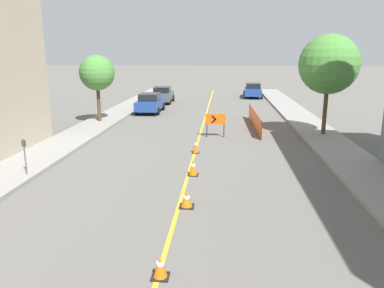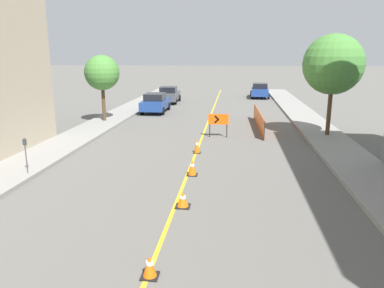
{
  "view_description": "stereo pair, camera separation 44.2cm",
  "coord_description": "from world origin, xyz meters",
  "px_view_note": "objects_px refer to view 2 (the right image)",
  "views": [
    {
      "loc": [
        1.37,
        4.15,
        4.82
      ],
      "look_at": [
        0.06,
        19.7,
        1.0
      ],
      "focal_mm": 35.0,
      "sensor_mm": 36.0,
      "label": 1
    },
    {
      "loc": [
        1.81,
        4.19,
        4.82
      ],
      "look_at": [
        0.06,
        19.7,
        1.0
      ],
      "focal_mm": 35.0,
      "sensor_mm": 36.0,
      "label": 2
    }
  ],
  "objects_px": {
    "parked_car_curb_near": "(155,103)",
    "traffic_cone_farthest": "(197,146)",
    "traffic_cone_fourth": "(183,199)",
    "street_tree_right_near": "(333,65)",
    "parked_car_curb_mid": "(169,95)",
    "parking_meter_near_curb": "(25,149)",
    "traffic_cone_third": "(150,266)",
    "traffic_cone_fifth": "(192,167)",
    "parked_car_curb_far": "(260,90)",
    "arrow_barricade_primary": "(218,120)",
    "street_tree_left_near": "(102,73)"
  },
  "relations": [
    {
      "from": "traffic_cone_third",
      "to": "street_tree_right_near",
      "type": "xyz_separation_m",
      "value": [
        7.2,
        14.88,
        3.92
      ]
    },
    {
      "from": "parked_car_curb_mid",
      "to": "parking_meter_near_curb",
      "type": "distance_m",
      "value": 23.18
    },
    {
      "from": "traffic_cone_fifth",
      "to": "parked_car_curb_mid",
      "type": "xyz_separation_m",
      "value": [
        -4.81,
        22.15,
        0.47
      ]
    },
    {
      "from": "traffic_cone_farthest",
      "to": "street_tree_left_near",
      "type": "xyz_separation_m",
      "value": [
        -7.31,
        7.47,
        3.11
      ]
    },
    {
      "from": "parked_car_curb_near",
      "to": "parked_car_curb_mid",
      "type": "distance_m",
      "value": 6.19
    },
    {
      "from": "parked_car_curb_near",
      "to": "parked_car_curb_mid",
      "type": "xyz_separation_m",
      "value": [
        0.04,
        6.19,
        0.0
      ]
    },
    {
      "from": "traffic_cone_third",
      "to": "traffic_cone_fifth",
      "type": "relative_size",
      "value": 0.79
    },
    {
      "from": "traffic_cone_fifth",
      "to": "parked_car_curb_mid",
      "type": "relative_size",
      "value": 0.15
    },
    {
      "from": "traffic_cone_fifth",
      "to": "traffic_cone_farthest",
      "type": "height_order",
      "value": "traffic_cone_farthest"
    },
    {
      "from": "arrow_barricade_primary",
      "to": "parked_car_curb_far",
      "type": "distance_m",
      "value": 20.61
    },
    {
      "from": "arrow_barricade_primary",
      "to": "parked_car_curb_near",
      "type": "bearing_deg",
      "value": 119.52
    },
    {
      "from": "traffic_cone_fifth",
      "to": "parked_car_curb_mid",
      "type": "bearing_deg",
      "value": 102.24
    },
    {
      "from": "parked_car_curb_near",
      "to": "street_tree_left_near",
      "type": "distance_m",
      "value": 6.3
    },
    {
      "from": "traffic_cone_third",
      "to": "traffic_cone_farthest",
      "type": "distance_m",
      "value": 10.55
    },
    {
      "from": "parked_car_curb_mid",
      "to": "parking_meter_near_curb",
      "type": "bearing_deg",
      "value": -96.42
    },
    {
      "from": "arrow_barricade_primary",
      "to": "street_tree_left_near",
      "type": "distance_m",
      "value": 9.35
    },
    {
      "from": "traffic_cone_fourth",
      "to": "parked_car_curb_near",
      "type": "height_order",
      "value": "parked_car_curb_near"
    },
    {
      "from": "street_tree_left_near",
      "to": "street_tree_right_near",
      "type": "bearing_deg",
      "value": -12.21
    },
    {
      "from": "street_tree_left_near",
      "to": "parked_car_curb_near",
      "type": "bearing_deg",
      "value": 62.74
    },
    {
      "from": "traffic_cone_third",
      "to": "parking_meter_near_curb",
      "type": "height_order",
      "value": "parking_meter_near_curb"
    },
    {
      "from": "traffic_cone_fourth",
      "to": "parked_car_curb_mid",
      "type": "bearing_deg",
      "value": 100.85
    },
    {
      "from": "traffic_cone_fifth",
      "to": "parked_car_curb_near",
      "type": "distance_m",
      "value": 16.69
    },
    {
      "from": "traffic_cone_fifth",
      "to": "street_tree_left_near",
      "type": "distance_m",
      "value": 13.58
    },
    {
      "from": "parked_car_curb_far",
      "to": "parking_meter_near_curb",
      "type": "relative_size",
      "value": 3.09
    },
    {
      "from": "parked_car_curb_mid",
      "to": "street_tree_left_near",
      "type": "distance_m",
      "value": 11.87
    },
    {
      "from": "traffic_cone_fourth",
      "to": "parked_car_curb_mid",
      "type": "distance_m",
      "value": 25.83
    },
    {
      "from": "parked_car_curb_far",
      "to": "street_tree_right_near",
      "type": "distance_m",
      "value": 20.13
    },
    {
      "from": "parking_meter_near_curb",
      "to": "street_tree_right_near",
      "type": "distance_m",
      "value": 16.38
    },
    {
      "from": "traffic_cone_fourth",
      "to": "parked_car_curb_near",
      "type": "distance_m",
      "value": 19.8
    },
    {
      "from": "traffic_cone_farthest",
      "to": "street_tree_right_near",
      "type": "distance_m",
      "value": 9.23
    },
    {
      "from": "parked_car_curb_far",
      "to": "street_tree_left_near",
      "type": "relative_size",
      "value": 0.97
    },
    {
      "from": "parked_car_curb_near",
      "to": "parked_car_curb_far",
      "type": "bearing_deg",
      "value": 50.83
    },
    {
      "from": "traffic_cone_fourth",
      "to": "street_tree_left_near",
      "type": "height_order",
      "value": "street_tree_left_near"
    },
    {
      "from": "traffic_cone_farthest",
      "to": "parked_car_curb_near",
      "type": "xyz_separation_m",
      "value": [
        -4.7,
        12.54,
        0.44
      ]
    },
    {
      "from": "arrow_barricade_primary",
      "to": "parking_meter_near_curb",
      "type": "height_order",
      "value": "parking_meter_near_curb"
    },
    {
      "from": "parked_car_curb_near",
      "to": "street_tree_right_near",
      "type": "height_order",
      "value": "street_tree_right_near"
    },
    {
      "from": "arrow_barricade_primary",
      "to": "street_tree_right_near",
      "type": "distance_m",
      "value": 7.11
    },
    {
      "from": "traffic_cone_third",
      "to": "street_tree_left_near",
      "type": "xyz_separation_m",
      "value": [
        -7.32,
        18.02,
        3.21
      ]
    },
    {
      "from": "street_tree_right_near",
      "to": "parking_meter_near_curb",
      "type": "bearing_deg",
      "value": -147.21
    },
    {
      "from": "traffic_cone_third",
      "to": "arrow_barricade_primary",
      "type": "bearing_deg",
      "value": 86.49
    },
    {
      "from": "traffic_cone_fifth",
      "to": "traffic_cone_farthest",
      "type": "distance_m",
      "value": 3.44
    },
    {
      "from": "arrow_barricade_primary",
      "to": "street_tree_left_near",
      "type": "relative_size",
      "value": 0.3
    },
    {
      "from": "traffic_cone_third",
      "to": "traffic_cone_fifth",
      "type": "height_order",
      "value": "traffic_cone_fifth"
    },
    {
      "from": "traffic_cone_fifth",
      "to": "traffic_cone_farthest",
      "type": "xyz_separation_m",
      "value": [
        -0.15,
        3.43,
        0.03
      ]
    },
    {
      "from": "street_tree_right_near",
      "to": "street_tree_left_near",
      "type": "bearing_deg",
      "value": 167.79
    },
    {
      "from": "parked_car_curb_near",
      "to": "traffic_cone_farthest",
      "type": "bearing_deg",
      "value": -69.74
    },
    {
      "from": "traffic_cone_third",
      "to": "parked_car_curb_near",
      "type": "bearing_deg",
      "value": 101.52
    },
    {
      "from": "traffic_cone_third",
      "to": "street_tree_left_near",
      "type": "bearing_deg",
      "value": 112.1
    },
    {
      "from": "traffic_cone_fourth",
      "to": "street_tree_right_near",
      "type": "height_order",
      "value": "street_tree_right_near"
    },
    {
      "from": "traffic_cone_fourth",
      "to": "parked_car_curb_far",
      "type": "distance_m",
      "value": 30.94
    }
  ]
}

